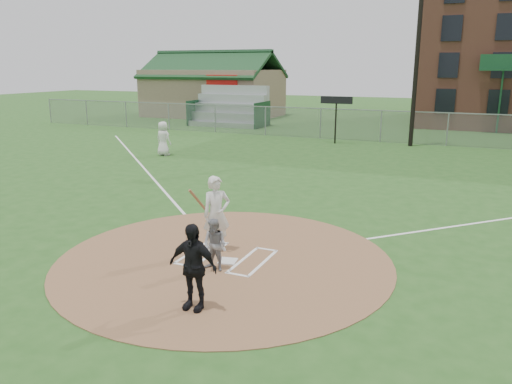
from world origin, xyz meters
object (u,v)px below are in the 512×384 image
at_px(umpire, 193,267).
at_px(batter_at_plate, 216,214).
at_px(catcher, 215,245).
at_px(home_plate, 228,261).
at_px(ondeck_player, 163,139).

height_order(umpire, batter_at_plate, batter_at_plate).
bearing_deg(catcher, home_plate, 92.42).
bearing_deg(umpire, ondeck_player, 125.25).
xyz_separation_m(umpire, ondeck_player, (-10.58, 14.78, 0.01)).
relative_size(catcher, batter_at_plate, 0.63).
bearing_deg(umpire, batter_at_plate, 109.26).
bearing_deg(ondeck_player, home_plate, 136.73).
distance_m(umpire, ondeck_player, 18.18).
xyz_separation_m(home_plate, batter_at_plate, (-0.60, 0.57, 0.99)).
xyz_separation_m(home_plate, ondeck_player, (-10.11, 12.32, 0.89)).
xyz_separation_m(ondeck_player, batter_at_plate, (9.50, -11.75, 0.10)).
height_order(catcher, umpire, umpire).
height_order(home_plate, catcher, catcher).
height_order(home_plate, umpire, umpire).
bearing_deg(catcher, batter_at_plate, 122.25).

